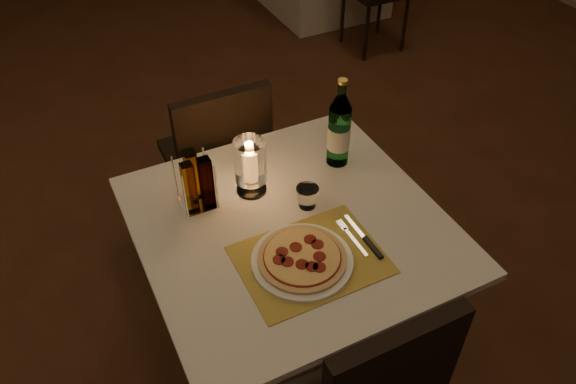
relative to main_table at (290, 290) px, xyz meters
name	(u,v)px	position (x,y,z in m)	size (l,w,h in m)	color
floor	(193,265)	(-0.22, 0.62, -0.38)	(8.00, 10.00, 0.02)	#492617
main_table	(290,290)	(0.00, 0.00, 0.00)	(1.00, 1.00, 0.74)	silver
chair_far	(219,151)	(0.00, 0.71, 0.18)	(0.42, 0.42, 0.90)	black
placemat	(310,260)	(-0.02, -0.18, 0.37)	(0.45, 0.34, 0.00)	gold
plate	(302,261)	(-0.05, -0.18, 0.38)	(0.32, 0.32, 0.01)	white
pizza	(302,257)	(-0.05, -0.18, 0.39)	(0.28, 0.28, 0.02)	#D8B77F
fork	(350,235)	(0.14, -0.15, 0.37)	(0.02, 0.18, 0.00)	silver
knife	(369,243)	(0.18, -0.21, 0.37)	(0.02, 0.22, 0.01)	black
tumbler	(307,197)	(0.09, 0.05, 0.41)	(0.08, 0.08, 0.08)	white
water_bottle	(339,131)	(0.31, 0.22, 0.51)	(0.09, 0.09, 0.35)	#61B475
hurricane_candle	(250,163)	(-0.05, 0.21, 0.49)	(0.11, 0.11, 0.22)	white
cruet_caddy	(196,184)	(-0.25, 0.22, 0.46)	(0.12, 0.12, 0.21)	white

